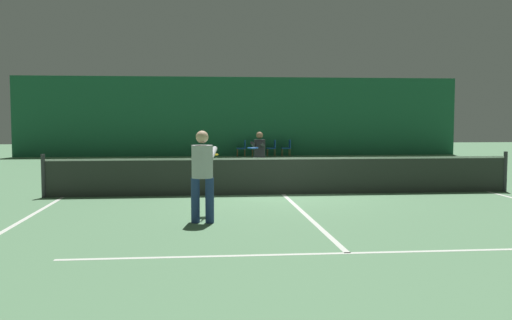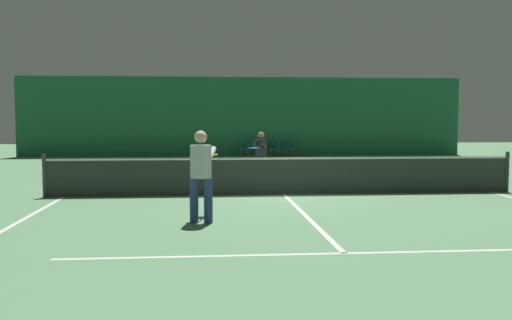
{
  "view_description": "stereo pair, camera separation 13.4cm",
  "coord_description": "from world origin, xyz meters",
  "views": [
    {
      "loc": [
        -2.11,
        -14.34,
        1.94
      ],
      "look_at": [
        -0.83,
        -1.28,
        0.99
      ],
      "focal_mm": 40.0,
      "sensor_mm": 36.0,
      "label": 1
    },
    {
      "loc": [
        -1.98,
        -14.35,
        1.94
      ],
      "look_at": [
        -0.83,
        -1.28,
        0.99
      ],
      "focal_mm": 40.0,
      "sensor_mm": 36.0,
      "label": 2
    }
  ],
  "objects": [
    {
      "name": "courtside_chair_2",
      "position": [
        1.59,
        14.68,
        0.49
      ],
      "size": [
        0.44,
        0.44,
        0.84
      ],
      "rotation": [
        0.0,
        0.0,
        -1.57
      ],
      "color": "brown",
      "rests_on": "ground"
    },
    {
      "name": "court_line_sideline_left",
      "position": [
        -5.5,
        0.0,
        0.0
      ],
      "size": [
        0.1,
        23.8,
        0.0
      ],
      "color": "silver",
      "rests_on": "ground"
    },
    {
      "name": "tennis_net",
      "position": [
        0.0,
        0.0,
        0.51
      ],
      "size": [
        12.0,
        0.1,
        1.07
      ],
      "color": "#2D332D",
      "rests_on": "ground"
    },
    {
      "name": "court_line_centre",
      "position": [
        0.0,
        0.0,
        0.0
      ],
      "size": [
        0.1,
        12.8,
        0.0
      ],
      "color": "silver",
      "rests_on": "ground"
    },
    {
      "name": "backdrop_curtain",
      "position": [
        0.0,
        15.23,
        2.04
      ],
      "size": [
        23.0,
        0.12,
        4.08
      ],
      "color": "#1E5B3D",
      "rests_on": "ground"
    },
    {
      "name": "player_near",
      "position": [
        -2.07,
        -3.74,
        1.0
      ],
      "size": [
        0.59,
        1.41,
        1.72
      ],
      "rotation": [
        0.0,
        0.0,
        1.4
      ],
      "color": "navy",
      "rests_on": "ground"
    },
    {
      "name": "court_line_service_near",
      "position": [
        0.0,
        -6.4,
        0.0
      ],
      "size": [
        8.25,
        0.1,
        0.0
      ],
      "color": "silver",
      "rests_on": "ground"
    },
    {
      "name": "court_line_service_far",
      "position": [
        0.0,
        6.4,
        0.0
      ],
      "size": [
        8.25,
        0.1,
        0.0
      ],
      "color": "silver",
      "rests_on": "ground"
    },
    {
      "name": "court_line_sideline_right",
      "position": [
        5.5,
        0.0,
        0.0
      ],
      "size": [
        0.1,
        23.8,
        0.0
      ],
      "color": "silver",
      "rests_on": "ground"
    },
    {
      "name": "ground_plane",
      "position": [
        0.0,
        0.0,
        0.0
      ],
      "size": [
        60.0,
        60.0,
        0.0
      ],
      "primitive_type": "plane",
      "color": "#56845B"
    },
    {
      "name": "courtside_chair_3",
      "position": [
        2.36,
        14.68,
        0.49
      ],
      "size": [
        0.44,
        0.44,
        0.84
      ],
      "rotation": [
        0.0,
        0.0,
        -1.57
      ],
      "color": "brown",
      "rests_on": "ground"
    },
    {
      "name": "court_line_baseline_far",
      "position": [
        0.0,
        11.9,
        0.0
      ],
      "size": [
        11.0,
        0.1,
        0.0
      ],
      "color": "silver",
      "rests_on": "ground"
    },
    {
      "name": "courtside_chair_0",
      "position": [
        0.05,
        14.68,
        0.49
      ],
      "size": [
        0.44,
        0.44,
        0.84
      ],
      "rotation": [
        0.0,
        0.0,
        -1.57
      ],
      "color": "brown",
      "rests_on": "ground"
    },
    {
      "name": "courtside_chair_1",
      "position": [
        0.82,
        14.68,
        0.49
      ],
      "size": [
        0.44,
        0.44,
        0.84
      ],
      "rotation": [
        0.0,
        0.0,
        -1.57
      ],
      "color": "brown",
      "rests_on": "ground"
    },
    {
      "name": "player_far",
      "position": [
        -0.3,
        3.12,
        0.89
      ],
      "size": [
        0.72,
        1.33,
        1.53
      ],
      "rotation": [
        0.0,
        0.0,
        -1.89
      ],
      "color": "#2D2D38",
      "rests_on": "ground"
    }
  ]
}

